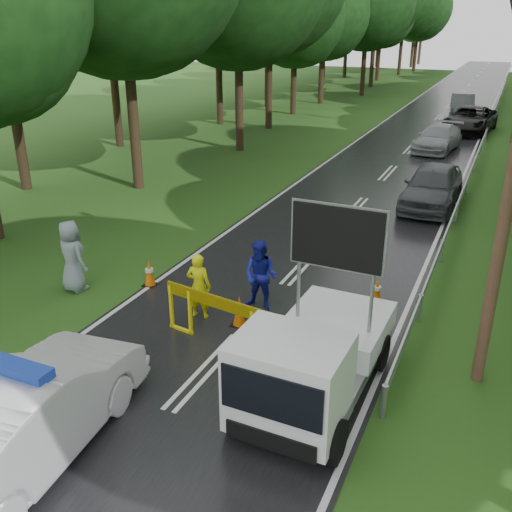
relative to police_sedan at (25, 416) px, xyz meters
The scene contains 18 objects.
ground 3.83m from the police_sedan, 67.28° to the left, with size 160.00×160.00×0.00m, color #224714.
road 33.48m from the police_sedan, 87.53° to the left, with size 7.00×140.00×0.02m, color black.
guardrail 33.51m from the police_sedan, 81.17° to the left, with size 0.12×60.06×0.70m.
police_sedan is the anchor object (origin of this frame).
work_truck 5.01m from the police_sedan, 41.08° to the left, with size 2.15×4.59×3.61m.
barrier 4.62m from the police_sedan, 74.17° to the left, with size 2.94×0.55×1.23m.
officer 5.44m from the police_sedan, 88.20° to the left, with size 0.61×0.40×1.67m, color #F1F60D.
civilian 6.59m from the police_sedan, 77.99° to the left, with size 0.89×0.69×1.82m, color #171D96.
bystander_right 6.53m from the police_sedan, 124.13° to the left, with size 0.96×0.63×1.97m, color gray.
queue_car_first 17.40m from the police_sedan, 76.57° to the left, with size 1.95×4.86×1.65m, color #414349.
queue_car_second 27.76m from the police_sedan, 84.13° to the left, with size 1.93×4.74×1.38m, color #9A9DA2.
queue_car_third 34.35m from the police_sedan, 83.36° to the left, with size 2.67×5.80×1.61m, color black.
queue_car_fourth 41.38m from the police_sedan, 86.12° to the left, with size 1.63×4.67×1.54m, color #43474B.
cone_near_left 2.68m from the police_sedan, 115.86° to the left, with size 0.32×0.32×0.68m.
cone_center 5.60m from the police_sedan, 77.06° to the left, with size 0.37×0.37×0.79m.
cone_far 6.56m from the police_sedan, 65.28° to the left, with size 0.37×0.37×0.79m.
cone_left_mid 6.75m from the police_sedan, 106.92° to the left, with size 0.36×0.36×0.77m.
cone_right 8.88m from the police_sedan, 63.32° to the left, with size 0.34×0.34×0.72m.
Camera 1 is at (5.06, -8.80, 6.83)m, focal length 40.00 mm.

